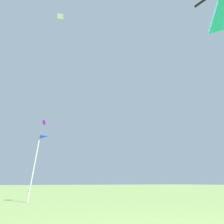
{
  "coord_description": "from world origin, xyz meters",
  "views": [
    {
      "loc": [
        -1.02,
        -0.1,
        0.53
      ],
      "look_at": [
        0.27,
        2.65,
        1.89
      ],
      "focal_mm": 25.55,
      "sensor_mm": 36.0,
      "label": 1
    }
  ],
  "objects": [
    {
      "name": "marker_flag",
      "position": [
        -0.88,
        5.94,
        1.9
      ],
      "size": [
        0.3,
        0.24,
        2.2
      ],
      "color": "silver",
      "rests_on": "ground"
    },
    {
      "name": "distant_kite_purple_high_right",
      "position": [
        -0.61,
        27.56,
        9.88
      ],
      "size": [
        0.78,
        0.66,
        0.84
      ],
      "color": "purple"
    },
    {
      "name": "distant_kite_white_high_left",
      "position": [
        -1.25,
        14.87,
        19.89
      ],
      "size": [
        1.01,
        1.01,
        0.17
      ],
      "color": "white"
    }
  ]
}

